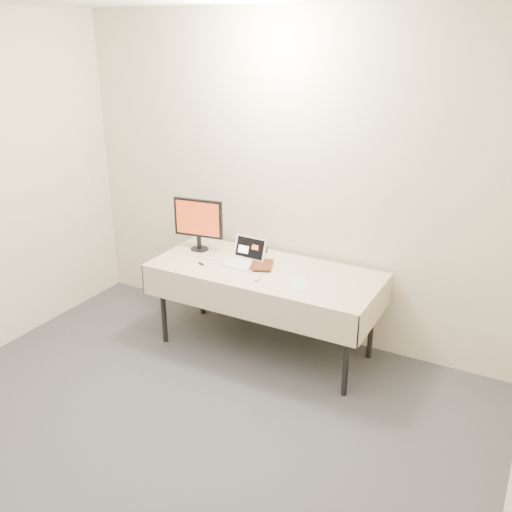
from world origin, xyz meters
The scene contains 9 objects.
back_wall centered at (0.00, 2.50, 1.35)m, with size 4.00×0.10×2.70m, color beige.
table centered at (0.00, 2.05, 0.68)m, with size 1.86×0.81×0.74m.
laptop centered at (-0.20, 2.08, 0.79)m, with size 0.30×0.28×0.20m.
monitor centered at (-0.70, 2.15, 1.01)m, with size 0.44×0.17×0.46m.
book centered at (-0.13, 2.04, 0.86)m, with size 0.18×0.02×0.24m, color brown.
alarm_clock centered at (-0.22, 2.36, 0.77)m, with size 0.14×0.07×0.06m.
clicker centered at (0.04, 1.83, 0.75)m, with size 0.04×0.08×0.02m, color silver.
paper_form centered at (0.34, 1.93, 0.74)m, with size 0.11×0.29×0.00m, color #AEDBAF.
usb_dongle centered at (-0.50, 1.88, 0.74)m, with size 0.06×0.02×0.01m, color black.
Camera 1 is at (1.94, -1.68, 2.54)m, focal length 40.00 mm.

